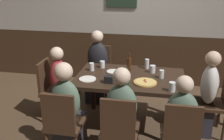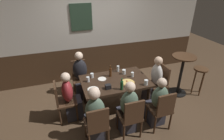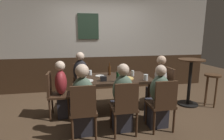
% 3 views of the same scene
% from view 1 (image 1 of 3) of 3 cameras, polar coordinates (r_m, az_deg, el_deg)
% --- Properties ---
extents(ground_plane, '(12.00, 12.00, 0.00)m').
position_cam_1_polar(ground_plane, '(3.88, 3.65, -11.64)').
color(ground_plane, '#4C3826').
extents(wall_back, '(6.40, 0.13, 2.60)m').
position_cam_1_polar(wall_back, '(4.99, 6.43, 11.58)').
color(wall_back, '#3D2819').
rests_on(wall_back, ground_plane).
extents(dining_table, '(1.44, 0.93, 0.74)m').
position_cam_1_polar(dining_table, '(3.58, 3.89, -2.74)').
color(dining_table, black).
rests_on(dining_table, ground_plane).
extents(chair_head_west, '(0.40, 0.40, 0.88)m').
position_cam_1_polar(chair_head_west, '(3.92, -12.88, -3.56)').
color(chair_head_west, '#422B1C').
rests_on(chair_head_west, ground_plane).
extents(chair_head_east, '(0.40, 0.40, 0.88)m').
position_cam_1_polar(chair_head_east, '(3.70, 21.65, -6.07)').
color(chair_head_east, '#422B1C').
rests_on(chair_head_east, ground_plane).
extents(chair_left_far, '(0.40, 0.40, 0.88)m').
position_cam_1_polar(chair_left_far, '(4.55, -2.73, 0.29)').
color(chair_left_far, '#422B1C').
rests_on(chair_left_far, ground_plane).
extents(chair_left_near, '(0.40, 0.40, 0.88)m').
position_cam_1_polar(chair_left_near, '(3.03, -10.55, -10.97)').
color(chair_left_near, '#422B1C').
rests_on(chair_left_near, ground_plane).
extents(chair_right_near, '(0.40, 0.40, 0.88)m').
position_cam_1_polar(chair_right_near, '(2.87, 14.55, -13.28)').
color(chair_right_near, '#422B1C').
rests_on(chair_right_near, ground_plane).
extents(chair_mid_near, '(0.40, 0.40, 0.88)m').
position_cam_1_polar(chair_mid_near, '(2.88, 1.59, -12.38)').
color(chair_mid_near, '#422B1C').
rests_on(chair_mid_near, ground_plane).
extents(person_head_west, '(0.37, 0.34, 1.10)m').
position_cam_1_polar(person_head_west, '(3.88, -10.61, -4.27)').
color(person_head_west, '#2D2D38').
rests_on(person_head_west, ground_plane).
extents(person_head_east, '(0.37, 0.34, 1.15)m').
position_cam_1_polar(person_head_east, '(3.68, 19.14, -6.12)').
color(person_head_east, '#2D2D38').
rests_on(person_head_east, ground_plane).
extents(person_left_far, '(0.34, 0.37, 1.18)m').
position_cam_1_polar(person_left_far, '(4.40, -3.21, -0.37)').
color(person_left_far, '#2D2D38').
rests_on(person_left_far, ground_plane).
extents(person_left_near, '(0.34, 0.37, 1.15)m').
position_cam_1_polar(person_left_near, '(3.16, -9.50, -9.60)').
color(person_left_near, '#2D2D38').
rests_on(person_left_near, ground_plane).
extents(person_right_near, '(0.34, 0.37, 1.09)m').
position_cam_1_polar(person_right_near, '(3.02, 14.32, -12.20)').
color(person_right_near, '#2D2D38').
rests_on(person_right_near, ground_plane).
extents(person_mid_near, '(0.34, 0.37, 1.14)m').
position_cam_1_polar(person_mid_near, '(3.03, 2.09, -11.04)').
color(person_mid_near, '#2D2D38').
rests_on(person_mid_near, ground_plane).
extents(pizza, '(0.29, 0.29, 0.03)m').
position_cam_1_polar(pizza, '(3.36, 7.15, -2.63)').
color(pizza, tan).
rests_on(pizza, dining_table).
extents(tumbler_water, '(0.07, 0.07, 0.11)m').
position_cam_1_polar(tumbler_water, '(3.75, -4.39, 0.59)').
color(tumbler_water, silver).
rests_on(tumbler_water, dining_table).
extents(beer_glass_half, '(0.06, 0.06, 0.14)m').
position_cam_1_polar(beer_glass_half, '(3.85, 7.51, 1.19)').
color(beer_glass_half, silver).
rests_on(beer_glass_half, dining_table).
extents(beer_glass_tall, '(0.07, 0.07, 0.10)m').
position_cam_1_polar(beer_glass_tall, '(3.86, -2.10, 1.12)').
color(beer_glass_tall, silver).
rests_on(beer_glass_tall, dining_table).
extents(pint_glass_pale, '(0.08, 0.08, 0.11)m').
position_cam_1_polar(pint_glass_pale, '(3.70, 8.71, 0.10)').
color(pint_glass_pale, silver).
rests_on(pint_glass_pale, dining_table).
extents(tumbler_short, '(0.06, 0.06, 0.11)m').
position_cam_1_polar(tumbler_short, '(3.53, 10.61, -1.01)').
color(tumbler_short, silver).
rests_on(tumbler_short, dining_table).
extents(highball_clear, '(0.08, 0.08, 0.11)m').
position_cam_1_polar(highball_clear, '(3.17, 12.82, -3.64)').
color(highball_clear, silver).
rests_on(highball_clear, dining_table).
extents(beer_bottle_green, '(0.06, 0.06, 0.25)m').
position_cam_1_polar(beer_bottle_green, '(3.17, 3.25, -2.20)').
color(beer_bottle_green, '#194723').
rests_on(beer_bottle_green, dining_table).
extents(beer_bottle_brown, '(0.06, 0.06, 0.26)m').
position_cam_1_polar(beer_bottle_brown, '(3.70, 3.67, 1.27)').
color(beer_bottle_brown, '#42230F').
rests_on(beer_bottle_brown, dining_table).
extents(plate_white_large, '(0.22, 0.22, 0.01)m').
position_cam_1_polar(plate_white_large, '(3.46, -5.29, -1.94)').
color(plate_white_large, white).
rests_on(plate_white_large, dining_table).
extents(plate_white_small, '(0.18, 0.18, 0.01)m').
position_cam_1_polar(plate_white_small, '(3.70, 0.23, -0.32)').
color(plate_white_small, white).
rests_on(plate_white_small, dining_table).
extents(condiment_caddy, '(0.11, 0.09, 0.09)m').
position_cam_1_polar(condiment_caddy, '(3.33, -0.70, -2.03)').
color(condiment_caddy, black).
rests_on(condiment_caddy, dining_table).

